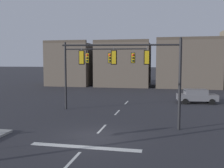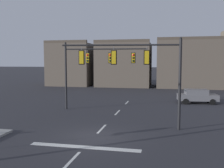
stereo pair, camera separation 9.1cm
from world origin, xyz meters
TOP-DOWN VIEW (x-y plane):
  - ground_plane at (0.00, 0.00)m, footprint 400.00×400.00m
  - stop_bar_paint at (0.00, -2.00)m, footprint 6.40×0.50m
  - lane_centreline at (0.00, 2.00)m, footprint 0.16×26.40m
  - signal_mast_near_side at (2.60, 2.60)m, footprint 8.31×1.15m
  - signal_mast_far_side at (-2.73, 8.91)m, footprint 8.12×0.82m
  - car_lot_nearside at (7.93, 15.10)m, footprint 4.59×2.26m
  - building_row at (12.45, 35.43)m, footprint 53.06×13.90m

SIDE VIEW (x-z plane):
  - ground_plane at x=0.00m, z-range 0.00..0.00m
  - lane_centreline at x=0.00m, z-range 0.00..0.01m
  - stop_bar_paint at x=0.00m, z-range 0.00..0.01m
  - car_lot_nearside at x=7.93m, z-range 0.05..1.66m
  - signal_mast_near_side at x=2.60m, z-range 1.30..7.74m
  - signal_mast_far_side at x=-2.73m, z-range 1.23..7.93m
  - building_row at x=12.45m, z-range -0.81..10.31m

